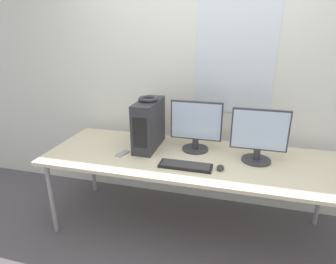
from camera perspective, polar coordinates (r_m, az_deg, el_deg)
The scene contains 10 objects.
ground_plane at distance 2.48m, azimuth 1.91°, elevation -24.91°, with size 14.00×14.00×0.00m, color #565156.
wall_back at distance 2.78m, azimuth 7.09°, elevation 11.65°, with size 8.00×0.07×2.70m.
desk at distance 2.43m, azimuth 4.46°, elevation -5.86°, with size 2.49×0.88×0.73m.
pc_tower at distance 2.54m, azimuth -3.93°, elevation 1.56°, with size 0.17×0.47×0.44m.
headphones at distance 2.47m, azimuth -4.05°, elevation 6.73°, with size 0.17×0.17×0.04m.
monitor_main at distance 2.47m, azimuth 5.70°, elevation 1.22°, with size 0.45×0.24×0.45m.
monitor_right_near at distance 2.36m, azimuth 17.99°, elevation -0.72°, with size 0.45×0.24×0.44m.
keyboard at distance 2.24m, azimuth 3.50°, elevation -6.83°, with size 0.42×0.14×0.02m.
mouse at distance 2.23m, azimuth 10.58°, elevation -7.14°, with size 0.06×0.09×0.03m.
cell_phone at distance 2.49m, azimuth -9.32°, elevation -4.35°, with size 0.10×0.15×0.01m.
Camera 1 is at (0.38, -1.71, 1.76)m, focal length 30.00 mm.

